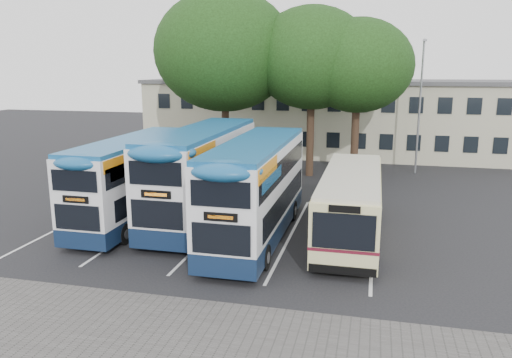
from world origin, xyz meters
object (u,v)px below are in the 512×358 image
object	(u,v)px
lamp_post	(420,100)
bus_dd_left	(134,176)
bus_single	(351,200)
tree_left	(224,52)
bus_dd_mid	(203,170)
tree_mid	(312,58)
bus_dd_right	(257,185)
tree_right	(358,66)

from	to	relation	value
lamp_post	bus_dd_left	bearing A→B (deg)	-133.27
bus_dd_left	bus_single	bearing A→B (deg)	0.34
tree_left	bus_dd_mid	size ratio (longest dim) A/B	1.16
tree_mid	bus_single	size ratio (longest dim) A/B	1.15
bus_dd_right	tree_left	bearing A→B (deg)	112.29
bus_dd_mid	bus_dd_right	distance (m)	3.79
tree_mid	bus_dd_mid	size ratio (longest dim) A/B	1.05
bus_single	bus_dd_left	bearing A→B (deg)	-179.66
tree_mid	bus_dd_left	bearing A→B (deg)	-118.96
tree_mid	bus_dd_right	bearing A→B (deg)	-92.34
tree_right	tree_left	bearing A→B (deg)	-179.60
lamp_post	tree_mid	world-z (taller)	tree_mid
tree_right	bus_dd_right	world-z (taller)	tree_right
tree_right	bus_dd_left	bearing A→B (deg)	-128.96
tree_left	tree_right	size ratio (longest dim) A/B	1.19
tree_left	tree_right	xyz separation A→B (m)	(8.82, 0.06, -0.94)
lamp_post	bus_dd_left	world-z (taller)	lamp_post
tree_left	tree_mid	xyz separation A→B (m)	(5.86, 0.25, -0.46)
bus_dd_left	bus_dd_right	world-z (taller)	bus_dd_right
tree_left	bus_dd_mid	world-z (taller)	tree_left
tree_left	bus_dd_left	world-z (taller)	tree_left
lamp_post	tree_left	distance (m)	13.62
bus_dd_left	bus_dd_mid	world-z (taller)	bus_dd_mid
lamp_post	bus_single	xyz separation A→B (m)	(-3.73, -14.64, -3.45)
bus_single	tree_right	bearing A→B (deg)	91.95
tree_left	lamp_post	bearing A→B (deg)	12.04
tree_left	bus_dd_left	distance (m)	13.42
bus_dd_mid	bus_single	distance (m)	7.17
tree_left	tree_mid	size ratio (longest dim) A/B	1.10
bus_dd_left	bus_dd_right	distance (m)	6.30
tree_left	bus_dd_mid	distance (m)	12.53
tree_right	bus_dd_left	distance (m)	16.26
tree_left	bus_dd_right	distance (m)	15.24
tree_left	bus_single	world-z (taller)	tree_left
tree_mid	tree_right	bearing A→B (deg)	-3.68
tree_right	bus_dd_mid	distance (m)	13.70
lamp_post	bus_dd_right	size ratio (longest dim) A/B	0.89
lamp_post	bus_dd_left	size ratio (longest dim) A/B	0.95
tree_mid	bus_dd_mid	distance (m)	12.89
tree_mid	bus_single	distance (m)	14.02
tree_mid	tree_right	distance (m)	3.00
bus_dd_right	lamp_post	bearing A→B (deg)	64.15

